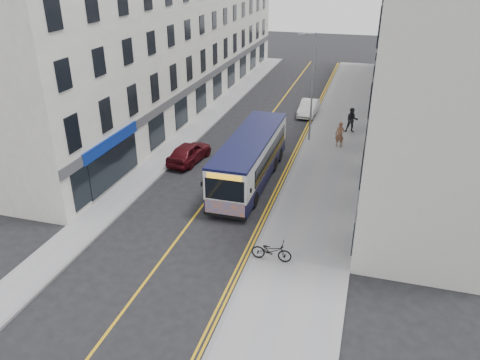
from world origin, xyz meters
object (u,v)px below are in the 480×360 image
Objects in this scene: bicycle at (271,251)px; city_bus at (250,158)px; streetlamp at (312,84)px; car_maroon at (189,152)px; car_white at (309,108)px; pedestrian_far at (352,120)px; pedestrian_near at (340,134)px.

city_bus is at bearing 20.55° from bicycle.
streetlamp is 8.93m from city_bus.
car_white is at bearing -109.03° from car_maroon.
bicycle is 18.92m from pedestrian_far.
pedestrian_near is (2.40, -0.80, -3.33)m from streetlamp.
bicycle is (3.14, -7.97, -1.03)m from city_bus.
city_bus is at bearing -93.99° from car_white.
car_white is (-1.73, 22.62, 0.04)m from bicycle.
car_maroon is (-7.98, 9.87, 0.09)m from bicycle.
streetlamp is 4.19m from pedestrian_near.
city_bus is 5.28m from car_maroon.
car_white is (-3.37, 7.30, -0.39)m from pedestrian_near.
streetlamp is 16.57m from bicycle.
streetlamp is at bearing 174.29° from pedestrian_near.
bicycle is at bearing -106.09° from pedestrian_far.
streetlamp is 0.77× the size of city_bus.
car_white is at bearing 98.49° from streetlamp.
pedestrian_near is at bearing -143.36° from car_maroon.
car_maroon is at bearing 37.98° from bicycle.
city_bus reaches higher than pedestrian_far.
streetlamp is 2.01× the size of car_white.
pedestrian_far reaches higher than car_white.
pedestrian_far is 0.49× the size of car_white.
pedestrian_near reaches higher than bicycle.
car_maroon is at bearing -137.77° from pedestrian_near.
car_maroon is (-4.84, 1.90, -0.94)m from city_bus.
streetlamp is at bearing -132.01° from car_maroon.
bicycle is 22.69m from car_white.
bicycle is 0.47× the size of car_white.
car_maroon is (-7.22, -6.26, -3.68)m from streetlamp.
city_bus is 5.50× the size of bicycle.
streetlamp is at bearing -147.94° from pedestrian_far.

